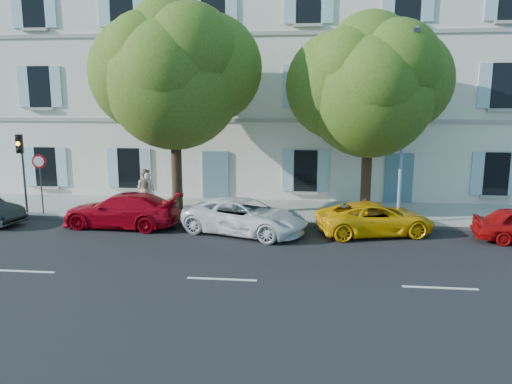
# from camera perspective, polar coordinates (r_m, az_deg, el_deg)

# --- Properties ---
(ground) EXTENTS (90.00, 90.00, 0.00)m
(ground) POSITION_cam_1_polar(r_m,az_deg,el_deg) (18.14, -1.69, -5.50)
(ground) COLOR black
(sidewalk) EXTENTS (36.00, 4.50, 0.15)m
(sidewalk) POSITION_cam_1_polar(r_m,az_deg,el_deg) (22.40, -0.11, -2.15)
(sidewalk) COLOR #A09E96
(sidewalk) RESTS_ON ground
(kerb) EXTENTS (36.00, 0.16, 0.16)m
(kerb) POSITION_cam_1_polar(r_m,az_deg,el_deg) (20.30, -0.79, -3.50)
(kerb) COLOR #9E998E
(kerb) RESTS_ON ground
(building) EXTENTS (28.00, 7.00, 12.00)m
(building) POSITION_cam_1_polar(r_m,az_deg,el_deg) (27.57, 1.26, 12.67)
(building) COLOR silver
(building) RESTS_ON ground
(car_red_coupe) EXTENTS (4.77, 2.19, 1.35)m
(car_red_coupe) POSITION_cam_1_polar(r_m,az_deg,el_deg) (20.49, -15.10, -2.03)
(car_red_coupe) COLOR #A60413
(car_red_coupe) RESTS_ON ground
(car_white_coupe) EXTENTS (5.21, 3.62, 1.32)m
(car_white_coupe) POSITION_cam_1_polar(r_m,az_deg,el_deg) (18.84, -1.24, -2.81)
(car_white_coupe) COLOR white
(car_white_coupe) RESTS_ON ground
(car_yellow_supercar) EXTENTS (4.74, 3.03, 1.22)m
(car_yellow_supercar) POSITION_cam_1_polar(r_m,az_deg,el_deg) (19.26, 13.45, -2.96)
(car_yellow_supercar) COLOR #F6AF0A
(car_yellow_supercar) RESTS_ON ground
(tree_left) EXTENTS (5.59, 5.59, 8.67)m
(tree_left) POSITION_cam_1_polar(r_m,az_deg,el_deg) (20.87, -9.35, 12.41)
(tree_left) COLOR #3A2819
(tree_left) RESTS_ON sidewalk
(tree_right) EXTENTS (5.16, 5.16, 7.95)m
(tree_right) POSITION_cam_1_polar(r_m,az_deg,el_deg) (20.61, 12.86, 10.97)
(tree_right) COLOR #3A2819
(tree_right) RESTS_ON sidewalk
(traffic_light) EXTENTS (0.31, 0.38, 3.40)m
(traffic_light) POSITION_cam_1_polar(r_m,az_deg,el_deg) (23.47, -25.27, 3.69)
(traffic_light) COLOR #383A3D
(traffic_light) RESTS_ON sidewalk
(road_sign) EXTENTS (0.59, 0.12, 2.55)m
(road_sign) POSITION_cam_1_polar(r_m,az_deg,el_deg) (23.17, -23.47, 2.20)
(road_sign) COLOR #383A3D
(road_sign) RESTS_ON sidewalk
(street_lamp) EXTENTS (0.30, 1.58, 7.40)m
(street_lamp) POSITION_cam_1_polar(r_m,az_deg,el_deg) (20.09, 16.58, 8.21)
(street_lamp) COLOR #7293BF
(street_lamp) RESTS_ON sidewalk
(pedestrian_a) EXTENTS (0.63, 0.44, 1.65)m
(pedestrian_a) POSITION_cam_1_polar(r_m,az_deg,el_deg) (22.79, -12.23, 0.13)
(pedestrian_a) COLOR silver
(pedestrian_a) RESTS_ON sidewalk
(pedestrian_b) EXTENTS (1.00, 0.85, 1.80)m
(pedestrian_b) POSITION_cam_1_polar(r_m,az_deg,el_deg) (22.91, -12.52, 0.36)
(pedestrian_b) COLOR tan
(pedestrian_b) RESTS_ON sidewalk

